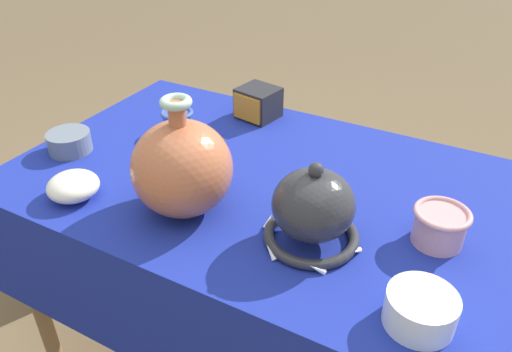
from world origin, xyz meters
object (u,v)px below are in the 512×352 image
(cup_wide_cobalt, at_px, (178,121))
(cup_wide_rose, at_px, (440,225))
(pot_squat_slate, at_px, (69,142))
(vase_dome_bell, at_px, (313,210))
(vase_tall_bulbous, at_px, (182,168))
(mosaic_tile_box, at_px, (258,103))
(bowl_shallow_ivory, at_px, (73,186))
(pot_squat_porcelain, at_px, (420,310))
(wooden_crate, at_px, (80,220))

(cup_wide_cobalt, xyz_separation_m, cup_wide_rose, (0.75, -0.13, 0.00))
(pot_squat_slate, relative_size, cup_wide_rose, 0.99)
(vase_dome_bell, height_order, cup_wide_cobalt, vase_dome_bell)
(vase_tall_bulbous, distance_m, cup_wide_cobalt, 0.37)
(mosaic_tile_box, xyz_separation_m, bowl_shallow_ivory, (-0.17, -0.57, -0.02))
(mosaic_tile_box, bearing_deg, vase_tall_bulbous, -70.23)
(pot_squat_porcelain, bearing_deg, bowl_shallow_ivory, -179.47)
(pot_squat_slate, height_order, cup_wide_cobalt, cup_wide_cobalt)
(bowl_shallow_ivory, relative_size, wooden_crate, 0.31)
(pot_squat_slate, xyz_separation_m, pot_squat_porcelain, (0.96, -0.14, 0.00))
(vase_dome_bell, distance_m, mosaic_tile_box, 0.59)
(bowl_shallow_ivory, height_order, pot_squat_porcelain, pot_squat_porcelain)
(cup_wide_cobalt, distance_m, bowl_shallow_ivory, 0.37)
(vase_dome_bell, height_order, pot_squat_porcelain, vase_dome_bell)
(cup_wide_cobalt, relative_size, pot_squat_porcelain, 0.77)
(pot_squat_slate, distance_m, wooden_crate, 0.72)
(bowl_shallow_ivory, bearing_deg, cup_wide_rose, 17.24)
(mosaic_tile_box, distance_m, cup_wide_cobalt, 0.25)
(pot_squat_porcelain, relative_size, wooden_crate, 0.31)
(mosaic_tile_box, relative_size, bowl_shallow_ivory, 1.07)
(mosaic_tile_box, bearing_deg, wooden_crate, -156.13)
(mosaic_tile_box, distance_m, wooden_crate, 0.94)
(pot_squat_porcelain, distance_m, wooden_crate, 1.50)
(vase_dome_bell, distance_m, bowl_shallow_ivory, 0.56)
(pot_squat_porcelain, xyz_separation_m, wooden_crate, (-1.32, 0.40, -0.57))
(mosaic_tile_box, height_order, cup_wide_rose, mosaic_tile_box)
(vase_tall_bulbous, bearing_deg, cup_wide_rose, 16.54)
(pot_squat_porcelain, bearing_deg, pot_squat_slate, 171.44)
(vase_dome_bell, height_order, wooden_crate, vase_dome_bell)
(vase_tall_bulbous, distance_m, bowl_shallow_ivory, 0.28)
(cup_wide_cobalt, xyz_separation_m, bowl_shallow_ivory, (-0.02, -0.37, -0.01))
(cup_wide_rose, bearing_deg, vase_dome_bell, -152.53)
(cup_wide_cobalt, height_order, wooden_crate, cup_wide_cobalt)
(pot_squat_porcelain, height_order, wooden_crate, pot_squat_porcelain)
(mosaic_tile_box, distance_m, cup_wide_rose, 0.69)
(vase_dome_bell, relative_size, pot_squat_porcelain, 1.74)
(cup_wide_rose, distance_m, bowl_shallow_ivory, 0.81)
(mosaic_tile_box, height_order, pot_squat_slate, mosaic_tile_box)
(vase_tall_bulbous, relative_size, bowl_shallow_ivory, 2.26)
(pot_squat_slate, relative_size, bowl_shallow_ivory, 0.95)
(vase_dome_bell, xyz_separation_m, pot_squat_porcelain, (0.25, -0.11, -0.04))
(pot_squat_porcelain, bearing_deg, wooden_crate, 163.34)
(vase_dome_bell, xyz_separation_m, wooden_crate, (-1.08, 0.28, -0.62))
(vase_tall_bulbous, xyz_separation_m, vase_dome_bell, (0.29, 0.04, -0.03))
(vase_dome_bell, xyz_separation_m, cup_wide_cobalt, (-0.52, 0.25, -0.04))
(vase_tall_bulbous, xyz_separation_m, bowl_shallow_ivory, (-0.25, -0.09, -0.08))
(mosaic_tile_box, height_order, wooden_crate, mosaic_tile_box)
(vase_dome_bell, height_order, pot_squat_slate, vase_dome_bell)
(pot_squat_slate, height_order, cup_wide_rose, cup_wide_rose)
(bowl_shallow_ivory, distance_m, wooden_crate, 0.88)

